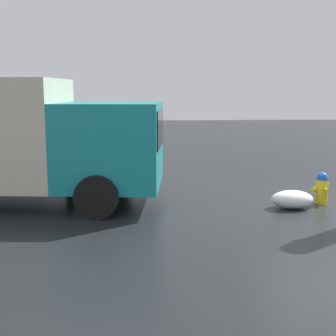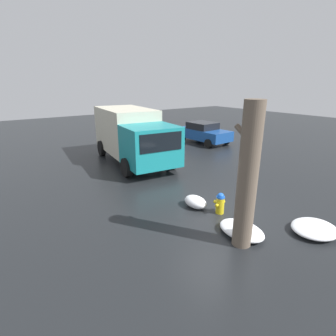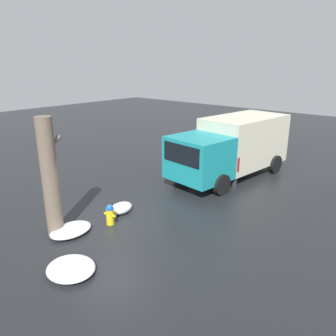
{
  "view_description": "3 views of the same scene",
  "coord_description": "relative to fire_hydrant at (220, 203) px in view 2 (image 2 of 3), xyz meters",
  "views": [
    {
      "loc": [
        4.29,
        10.19,
        2.58
      ],
      "look_at": [
        3.5,
        -0.6,
        0.77
      ],
      "focal_mm": 50.0,
      "sensor_mm": 36.0,
      "label": 1
    },
    {
      "loc": [
        -5.46,
        6.03,
        4.21
      ],
      "look_at": [
        2.97,
        0.03,
        0.81
      ],
      "focal_mm": 28.0,
      "sensor_mm": 36.0,
      "label": 2
    },
    {
      "loc": [
        -6.4,
        -8.17,
        5.37
      ],
      "look_at": [
        3.19,
        0.12,
        1.23
      ],
      "focal_mm": 35.0,
      "sensor_mm": 36.0,
      "label": 3
    }
  ],
  "objects": [
    {
      "name": "ground_plane",
      "position": [
        -0.0,
        -0.0,
        -0.37
      ],
      "size": [
        60.0,
        60.0,
        0.0
      ],
      "primitive_type": "plane",
      "color": "black"
    },
    {
      "name": "fire_hydrant",
      "position": [
        0.0,
        0.0,
        0.0
      ],
      "size": [
        0.39,
        0.48,
        0.73
      ],
      "rotation": [
        0.0,
        0.0,
        0.15
      ],
      "color": "yellow",
      "rests_on": "ground_plane"
    },
    {
      "name": "tree_trunk",
      "position": [
        -1.59,
        0.82,
        1.56
      ],
      "size": [
        0.78,
        0.51,
        3.85
      ],
      "color": "#6B5B4C",
      "rests_on": "ground_plane"
    },
    {
      "name": "delivery_truck",
      "position": [
        7.13,
        -0.54,
        1.16
      ],
      "size": [
        6.8,
        3.26,
        2.83
      ],
      "rotation": [
        0.0,
        0.0,
        1.45
      ],
      "color": "teal",
      "rests_on": "ground_plane"
    },
    {
      "name": "pedestrian",
      "position": [
        5.89,
        -1.46,
        0.51
      ],
      "size": [
        0.35,
        0.35,
        1.61
      ],
      "rotation": [
        0.0,
        0.0,
        2.2
      ],
      "color": "#23232D",
      "rests_on": "ground_plane"
    },
    {
      "name": "parked_car",
      "position": [
        8.38,
        -7.02,
        0.38
      ],
      "size": [
        3.99,
        2.18,
        1.47
      ],
      "rotation": [
        0.0,
        0.0,
        1.61
      ],
      "color": "#194793",
      "rests_on": "ground_plane"
    },
    {
      "name": "snow_pile_by_hydrant",
      "position": [
        -1.29,
        0.44,
        -0.24
      ],
      "size": [
        1.4,
        1.0,
        0.28
      ],
      "color": "white",
      "rests_on": "ground_plane"
    },
    {
      "name": "snow_pile_curbside",
      "position": [
        0.82,
        0.37,
        -0.18
      ],
      "size": [
        0.93,
        0.61,
        0.4
      ],
      "color": "white",
      "rests_on": "ground_plane"
    },
    {
      "name": "snow_pile_by_tree",
      "position": [
        -2.47,
        -1.36,
        -0.24
      ],
      "size": [
        1.23,
        1.36,
        0.28
      ],
      "color": "white",
      "rests_on": "ground_plane"
    }
  ]
}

